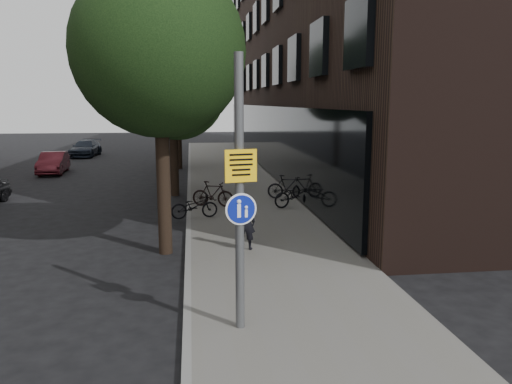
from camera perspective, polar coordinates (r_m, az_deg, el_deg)
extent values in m
plane|color=black|center=(9.71, 4.41, -14.19)|extent=(120.00, 120.00, 0.00)
cube|color=#5F5D58|center=(19.18, -0.95, -1.65)|extent=(4.50, 60.00, 0.12)
cube|color=slate|center=(19.06, -7.69, -1.80)|extent=(0.15, 60.00, 0.13)
cube|color=black|center=(32.74, 11.76, 18.80)|extent=(12.00, 40.00, 18.00)
cylinder|color=black|center=(13.39, -10.48, -0.31)|extent=(0.36, 0.36, 3.20)
sphere|color=black|center=(13.24, -11.01, 15.64)|extent=(4.40, 4.40, 4.40)
sphere|color=black|center=(13.96, -9.00, 11.30)|extent=(2.64, 2.64, 2.64)
cylinder|color=black|center=(21.80, -9.34, 3.75)|extent=(0.36, 0.36, 3.20)
sphere|color=black|center=(21.70, -9.63, 13.50)|extent=(5.00, 5.00, 5.00)
sphere|color=black|center=(22.46, -8.44, 10.86)|extent=(3.00, 3.00, 3.00)
cylinder|color=black|center=(30.75, -8.81, 5.62)|extent=(0.36, 0.36, 3.20)
sphere|color=black|center=(30.69, -9.01, 12.52)|extent=(5.00, 5.00, 5.00)
sphere|color=black|center=(31.45, -8.18, 10.66)|extent=(3.00, 3.00, 3.00)
cylinder|color=#595B5E|center=(8.36, -1.90, -0.46)|extent=(0.16, 0.16, 4.68)
cube|color=#F0B70C|center=(8.28, -1.92, 3.08)|extent=(0.54, 0.13, 0.54)
cylinder|color=navy|center=(8.40, -1.89, -1.85)|extent=(0.47, 0.11, 0.48)
cylinder|color=white|center=(8.40, -1.89, -1.85)|extent=(0.53, 0.12, 0.54)
imported|color=black|center=(13.30, -1.27, -3.40)|extent=(0.64, 0.52, 1.51)
imported|color=black|center=(18.77, 4.57, -0.31)|extent=(1.88, 1.11, 0.93)
imported|color=black|center=(20.30, 3.65, 0.58)|extent=(1.71, 0.85, 0.99)
imported|color=black|center=(17.03, -7.07, -1.61)|extent=(1.66, 0.82, 0.84)
imported|color=black|center=(18.87, -4.96, -0.21)|extent=(1.66, 0.94, 0.96)
imported|color=maroon|center=(30.67, -22.16, 3.11)|extent=(1.55, 3.77, 1.21)
imported|color=black|center=(39.64, -18.90, 4.76)|extent=(1.94, 4.26, 1.21)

